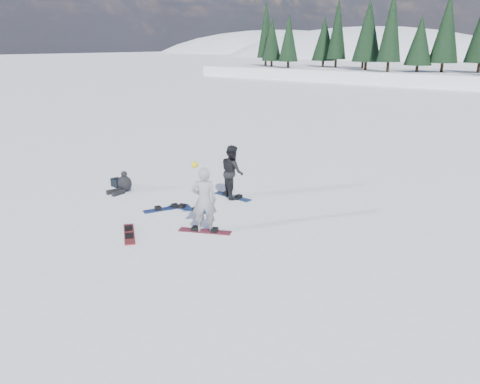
% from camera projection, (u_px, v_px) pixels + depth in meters
% --- Properties ---
extents(ground, '(420.00, 420.00, 0.00)m').
position_uv_depth(ground, '(239.00, 230.00, 13.31)').
color(ground, white).
rests_on(ground, ground).
extents(snowboarder_woman, '(0.82, 0.77, 2.03)m').
position_uv_depth(snowboarder_woman, '(204.00, 200.00, 12.87)').
color(snowboarder_woman, '#9C9CA1').
rests_on(snowboarder_woman, ground).
extents(snowboarder_man, '(1.11, 1.06, 1.82)m').
position_uv_depth(snowboarder_man, '(232.00, 172.00, 15.84)').
color(snowboarder_man, black).
rests_on(snowboarder_man, ground).
extents(seated_rider, '(0.59, 0.92, 0.76)m').
position_uv_depth(seated_rider, '(124.00, 184.00, 16.60)').
color(seated_rider, black).
rests_on(seated_rider, ground).
extents(gear_bag, '(0.49, 0.36, 0.30)m').
position_uv_depth(gear_bag, '(117.00, 183.00, 17.24)').
color(gear_bag, black).
rests_on(gear_bag, ground).
extents(snowboard_woman, '(1.47, 0.91, 0.03)m').
position_uv_depth(snowboard_woman, '(205.00, 231.00, 13.16)').
color(snowboard_woman, maroon).
rests_on(snowboard_woman, ground).
extents(snowboard_man, '(1.51, 0.34, 0.03)m').
position_uv_depth(snowboard_man, '(232.00, 197.00, 16.12)').
color(snowboard_man, navy).
rests_on(snowboard_man, ground).
extents(snowboard_loose_b, '(1.36, 1.14, 0.03)m').
position_uv_depth(snowboard_loose_b, '(129.00, 234.00, 12.97)').
color(snowboard_loose_b, maroon).
rests_on(snowboard_loose_b, ground).
extents(snowboard_loose_a, '(0.92, 1.47, 0.03)m').
position_uv_depth(snowboard_loose_a, '(167.00, 209.00, 14.94)').
color(snowboard_loose_a, navy).
rests_on(snowboard_loose_a, ground).
extents(snowboard_loose_c, '(1.53, 0.57, 0.03)m').
position_uv_depth(snowboard_loose_c, '(189.00, 209.00, 14.91)').
color(snowboard_loose_c, navy).
rests_on(snowboard_loose_c, ground).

